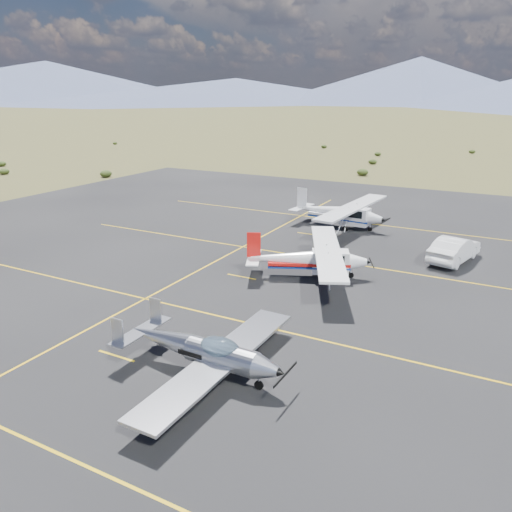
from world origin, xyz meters
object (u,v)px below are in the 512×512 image
Objects in this scene: sedan at (454,249)px; aircraft_plain at (339,212)px; aircraft_low_wing at (205,351)px; aircraft_cessna at (309,258)px.

aircraft_plain is at bearing -13.38° from sedan.
aircraft_low_wing is at bearing -78.22° from aircraft_plain.
aircraft_plain is (-2.80, 24.61, 0.29)m from aircraft_low_wing.
aircraft_cessna is at bearing -74.23° from aircraft_plain.
aircraft_low_wing is 0.83× the size of aircraft_plain.
aircraft_low_wing is at bearing 84.19° from sedan.
aircraft_cessna reaches higher than aircraft_low_wing.
aircraft_plain is 10.96m from sedan.
sedan is at bearing 20.80° from aircraft_cessna.
aircraft_cessna is 10.50m from sedan.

